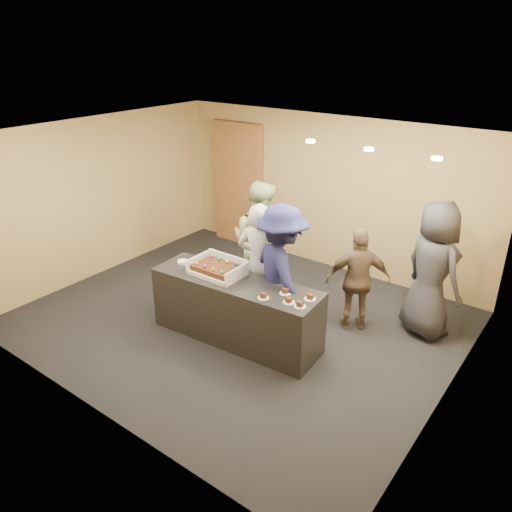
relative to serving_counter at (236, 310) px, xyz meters
The scene contains 17 objects.
room 1.02m from the serving_counter, 124.06° to the left, with size 6.04×6.00×2.70m.
serving_counter is the anchor object (origin of this frame).
storage_cabinet 3.64m from the serving_counter, 127.92° to the left, with size 1.09×0.15×2.40m, color brown.
cake_box 0.59m from the serving_counter, behind, with size 0.72×0.50×0.21m.
sheet_cake 0.64m from the serving_counter, behind, with size 0.61×0.42×0.12m.
plate_stack 1.07m from the serving_counter, behind, with size 0.15×0.15×0.04m, color white.
slice_a 0.77m from the serving_counter, 16.02° to the right, with size 0.15×0.15×0.07m.
slice_b 0.88m from the serving_counter, ahead, with size 0.15×0.15×0.07m.
slice_c 1.02m from the serving_counter, ahead, with size 0.15×0.15×0.07m.
slice_d 1.18m from the serving_counter, ahead, with size 0.15×0.15×0.07m.
slice_e 1.16m from the serving_counter, ahead, with size 0.15×0.15×0.07m.
person_server_grey 0.75m from the serving_counter, 93.88° to the left, with size 0.66×0.43×1.82m, color #A9A8AD.
person_sage_man 1.37m from the serving_counter, 111.66° to the left, with size 0.93×0.73×1.92m, color #9BA978.
person_navy_man 0.81m from the serving_counter, 45.91° to the left, with size 1.24×0.71×1.92m, color #191B46.
person_brown_extra 1.75m from the serving_counter, 46.15° to the left, with size 0.90×0.37×1.53m, color brown.
person_dark_suit 2.74m from the serving_counter, 40.53° to the left, with size 0.95×0.62×1.95m, color #28272D.
ceiling_spotlights 2.74m from the serving_counter, 34.13° to the left, with size 1.72×0.12×0.03m.
Camera 1 is at (4.04, -4.99, 3.92)m, focal length 35.00 mm.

